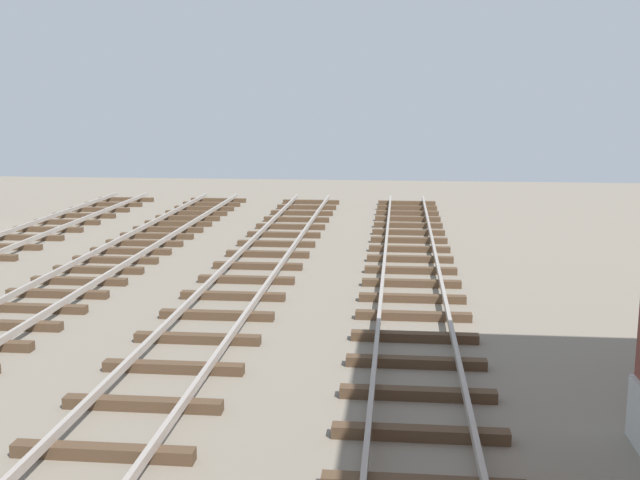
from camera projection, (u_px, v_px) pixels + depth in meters
The scene contains 0 objects.
Camera 1 is at (0.19, -4.47, 4.80)m, focal length 44.17 mm.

